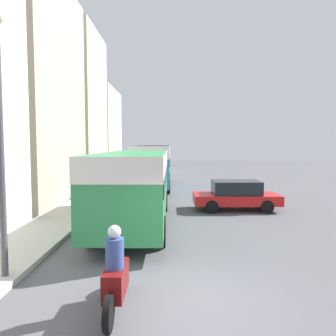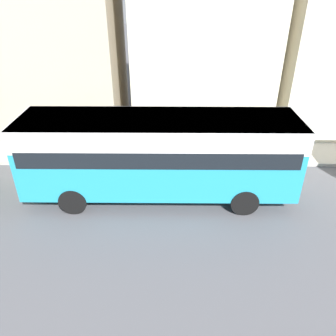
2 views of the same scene
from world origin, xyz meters
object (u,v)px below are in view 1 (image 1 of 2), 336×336
object	(u,v)px
motorcycle_behind_lead	(116,276)
pedestrian_near_curb	(112,179)
bus_lead	(135,178)
bus_third_in_line	(157,155)
car_crossing	(236,195)
bus_following	(153,161)

from	to	relation	value
motorcycle_behind_lead	pedestrian_near_curb	size ratio (longest dim) A/B	1.43
bus_lead	bus_third_in_line	xyz separation A→B (m)	(-0.14, 25.82, 0.06)
bus_lead	car_crossing	xyz separation A→B (m)	(4.72, 3.18, -1.16)
bus_lead	pedestrian_near_curb	bearing A→B (deg)	105.84
pedestrian_near_curb	motorcycle_behind_lead	bearing A→B (deg)	-79.65
bus_third_in_line	pedestrian_near_curb	size ratio (longest dim) A/B	7.32
bus_lead	bus_following	xyz separation A→B (m)	(0.12, 11.61, 0.13)
motorcycle_behind_lead	car_crossing	size ratio (longest dim) A/B	0.53
bus_following	motorcycle_behind_lead	bearing A→B (deg)	-89.29
motorcycle_behind_lead	pedestrian_near_curb	world-z (taller)	motorcycle_behind_lead
bus_following	pedestrian_near_curb	size ratio (longest dim) A/B	6.30
bus_third_in_line	motorcycle_behind_lead	distance (m)	32.69
bus_following	motorcycle_behind_lead	world-z (taller)	bus_following
car_crossing	pedestrian_near_curb	bearing A→B (deg)	51.49
bus_following	bus_third_in_line	size ratio (longest dim) A/B	0.86
car_crossing	pedestrian_near_curb	xyz separation A→B (m)	(-7.26, 5.78, 0.17)
bus_lead	car_crossing	size ratio (longest dim) A/B	2.14
motorcycle_behind_lead	bus_third_in_line	bearing A→B (deg)	90.85
motorcycle_behind_lead	car_crossing	distance (m)	10.93
motorcycle_behind_lead	bus_lead	bearing A→B (deg)	92.88
motorcycle_behind_lead	pedestrian_near_curb	xyz separation A→B (m)	(-2.89, 15.80, 0.25)
pedestrian_near_curb	bus_following	bearing A→B (deg)	44.92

